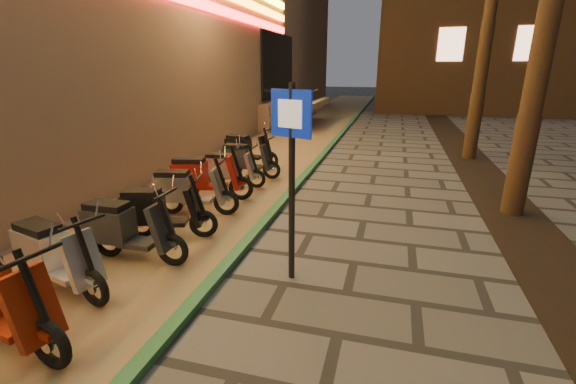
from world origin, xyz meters
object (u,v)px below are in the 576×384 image
(scooter_12, at_px, (245,159))
(scooter_13, at_px, (246,149))
(scooter_7, at_px, (124,229))
(pedestrian_sign, at_px, (291,158))
(scooter_8, at_px, (158,211))
(scooter_10, at_px, (202,176))
(scooter_6, at_px, (53,255))
(scooter_9, at_px, (186,190))
(scooter_11, at_px, (228,168))

(scooter_12, bearing_deg, scooter_13, 111.73)
(scooter_7, bearing_deg, scooter_12, 89.41)
(pedestrian_sign, height_order, scooter_8, pedestrian_sign)
(pedestrian_sign, relative_size, scooter_12, 1.65)
(pedestrian_sign, distance_m, scooter_7, 2.75)
(pedestrian_sign, relative_size, scooter_10, 1.50)
(scooter_12, height_order, scooter_13, scooter_13)
(pedestrian_sign, height_order, scooter_6, pedestrian_sign)
(scooter_9, bearing_deg, scooter_10, 84.17)
(scooter_7, bearing_deg, pedestrian_sign, 2.58)
(pedestrian_sign, bearing_deg, scooter_6, -140.35)
(pedestrian_sign, xyz_separation_m, scooter_6, (-2.81, -1.07, -1.17))
(scooter_6, relative_size, scooter_9, 0.99)
(scooter_8, height_order, scooter_10, scooter_10)
(scooter_7, height_order, scooter_13, scooter_13)
(scooter_7, relative_size, scooter_9, 1.00)
(scooter_10, bearing_deg, scooter_7, -101.01)
(scooter_8, xyz_separation_m, scooter_10, (-0.20, 1.96, 0.05))
(scooter_6, distance_m, scooter_13, 6.76)
(scooter_7, distance_m, scooter_11, 3.84)
(pedestrian_sign, height_order, scooter_11, pedestrian_sign)
(scooter_6, height_order, scooter_12, scooter_6)
(scooter_11, height_order, scooter_13, scooter_13)
(scooter_6, relative_size, scooter_12, 1.02)
(scooter_9, bearing_deg, pedestrian_sign, -47.48)
(scooter_6, xyz_separation_m, scooter_10, (0.15, 3.71, 0.04))
(scooter_10, bearing_deg, scooter_6, -106.86)
(pedestrian_sign, xyz_separation_m, scooter_7, (-2.49, -0.13, -1.17))
(scooter_7, relative_size, scooter_11, 1.09)
(scooter_7, distance_m, scooter_13, 5.83)
(pedestrian_sign, distance_m, scooter_10, 3.92)
(scooter_6, bearing_deg, scooter_11, 101.10)
(scooter_6, distance_m, scooter_11, 4.78)
(scooter_6, xyz_separation_m, scooter_13, (-0.05, 6.76, 0.01))
(scooter_9, height_order, scooter_10, scooter_10)
(scooter_6, distance_m, scooter_8, 1.78)
(scooter_7, bearing_deg, scooter_6, -109.47)
(scooter_9, xyz_separation_m, scooter_13, (-0.30, 3.91, 0.01))
(pedestrian_sign, relative_size, scooter_9, 1.59)
(pedestrian_sign, distance_m, scooter_8, 2.81)
(scooter_6, xyz_separation_m, scooter_7, (0.32, 0.94, 0.01))
(scooter_7, bearing_deg, scooter_13, 93.15)
(scooter_12, bearing_deg, scooter_8, -87.63)
(scooter_9, relative_size, scooter_10, 0.94)
(scooter_6, bearing_deg, scooter_12, 100.93)
(scooter_11, distance_m, scooter_12, 0.92)
(pedestrian_sign, xyz_separation_m, scooter_8, (-2.46, 0.68, -1.19))
(scooter_10, bearing_deg, scooter_12, 70.33)
(pedestrian_sign, height_order, scooter_10, pedestrian_sign)
(scooter_6, relative_size, scooter_13, 0.97)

